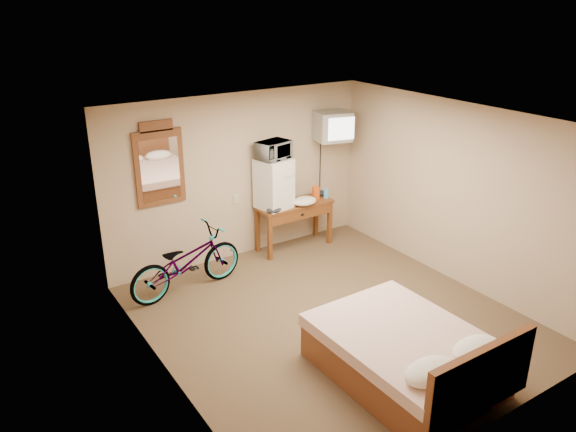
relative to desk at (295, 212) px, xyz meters
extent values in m
plane|color=#4A3725|center=(-0.81, -2.00, -0.62)|extent=(4.60, 4.60, 0.00)
plane|color=silver|center=(-0.81, -2.00, 1.88)|extent=(4.60, 4.60, 0.00)
cube|color=tan|center=(-0.81, 0.30, 0.63)|extent=(4.20, 0.04, 2.50)
cube|color=tan|center=(-0.81, -4.30, 0.63)|extent=(4.20, 0.04, 2.50)
cube|color=tan|center=(-2.91, -2.00, 0.63)|extent=(0.04, 4.60, 2.50)
cube|color=tan|center=(1.29, -2.00, 0.63)|extent=(0.04, 4.60, 2.50)
cube|color=beige|center=(-0.89, 0.28, 0.30)|extent=(0.08, 0.01, 0.13)
cube|color=brown|center=(0.00, 0.04, 0.11)|extent=(1.23, 0.49, 0.04)
cube|color=brown|center=(-0.56, -0.15, -0.26)|extent=(0.06, 0.06, 0.71)
cube|color=brown|center=(0.56, -0.15, -0.26)|extent=(0.06, 0.06, 0.71)
cube|color=brown|center=(-0.56, 0.22, -0.26)|extent=(0.06, 0.06, 0.71)
cube|color=brown|center=(0.56, 0.22, -0.26)|extent=(0.06, 0.06, 0.71)
cube|color=brown|center=(0.00, -0.17, 0.01)|extent=(1.11, 0.05, 0.16)
cube|color=black|center=(0.00, -0.19, 0.01)|extent=(0.05, 0.02, 0.03)
cube|color=white|center=(-0.36, 0.05, 0.51)|extent=(0.54, 0.53, 0.76)
cube|color=#9C9C97|center=(-0.36, -0.17, 0.66)|extent=(0.46, 0.01, 0.00)
cylinder|color=#9C9C97|center=(-0.52, -0.17, 0.47)|extent=(0.02, 0.02, 0.27)
imported|color=white|center=(-0.36, 0.05, 1.03)|extent=(0.55, 0.44, 0.27)
cube|color=#D45212|center=(0.38, 0.00, 0.24)|extent=(0.11, 0.06, 0.22)
cylinder|color=#46AFF0|center=(0.56, -0.04, 0.20)|extent=(0.08, 0.08, 0.14)
ellipsoid|color=silver|center=(0.08, -0.12, 0.19)|extent=(0.40, 0.31, 0.12)
ellipsoid|color=black|center=(-0.48, -0.14, 0.18)|extent=(0.24, 0.18, 0.09)
ellipsoid|color=black|center=(0.55, 0.09, 0.17)|extent=(0.18, 0.15, 0.08)
cube|color=black|center=(0.70, 0.28, 1.16)|extent=(0.14, 0.02, 0.14)
cylinder|color=black|center=(0.70, 0.24, 1.16)|extent=(0.05, 0.30, 0.05)
cube|color=#9C9C97|center=(0.70, 0.02, 1.27)|extent=(0.60, 0.54, 0.45)
cube|color=white|center=(0.70, -0.20, 1.27)|extent=(0.42, 0.11, 0.34)
cube|color=black|center=(0.70, 0.24, 1.27)|extent=(0.32, 0.09, 0.28)
cube|color=brown|center=(-2.04, 0.27, 0.98)|extent=(0.69, 0.04, 1.04)
cube|color=brown|center=(-2.04, 0.27, 1.55)|extent=(0.46, 0.04, 0.15)
cube|color=white|center=(-2.04, 0.25, 0.96)|extent=(0.54, 0.01, 0.86)
imported|color=black|center=(-2.01, -0.36, -0.18)|extent=(1.72, 0.78, 0.88)
cube|color=brown|center=(-0.85, -3.30, -0.42)|extent=(1.38, 1.83, 0.40)
cube|color=beige|center=(-0.85, -3.30, -0.17)|extent=(1.42, 1.87, 0.14)
cube|color=brown|center=(-0.85, -4.26, -0.07)|extent=(1.36, 0.08, 0.70)
ellipsoid|color=white|center=(-1.17, -3.95, -0.04)|extent=(0.57, 0.35, 0.20)
ellipsoid|color=white|center=(-0.54, -3.95, -0.04)|extent=(0.57, 0.35, 0.20)
camera|label=1|loc=(-4.58, -6.78, 3.17)|focal=35.00mm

